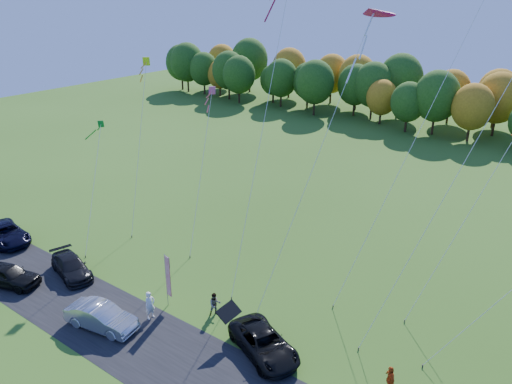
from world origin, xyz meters
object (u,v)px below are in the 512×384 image
Objects in this scene: person_east at (390,380)px; feather_flag at (168,276)px; black_suv at (264,343)px; silver_sedan at (101,317)px.

feather_flag is at bearing -127.70° from person_east.
feather_flag is (-15.15, -1.36, 1.56)m from person_east.
black_suv is 7.36m from person_east.
silver_sedan is (-9.76, -4.15, 0.06)m from black_suv.
person_east is (16.99, 5.54, 0.08)m from silver_sedan.
feather_flag is at bearing -34.62° from silver_sedan.
person_east is 15.29m from feather_flag.
silver_sedan is 17.87m from person_east.
silver_sedan is at bearing -114.76° from person_east.
silver_sedan is at bearing 137.01° from black_suv.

